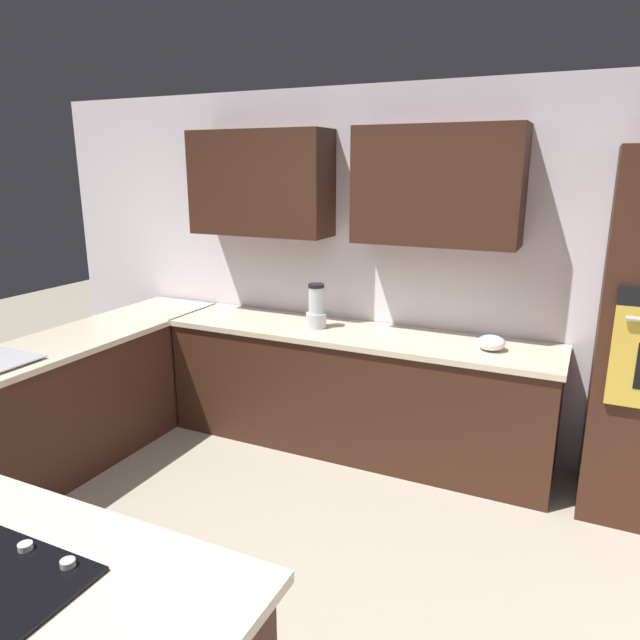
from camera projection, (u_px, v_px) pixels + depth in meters
The scene contains 8 objects.
ground_plane at pixel (239, 600), 2.83m from camera, with size 14.00×14.00×0.00m, color #9E937F.
wall_back at pixel (376, 247), 4.27m from camera, with size 6.00×0.44×2.60m.
lower_cabinets_back at pixel (354, 393), 4.27m from camera, with size 2.80×0.60×0.86m, color #381E14.
countertop_back at pixel (355, 335), 4.15m from camera, with size 2.84×0.64×0.04m, color beige.
lower_cabinets_side at pixel (55, 411), 3.95m from camera, with size 0.60×2.90×0.86m, color #381E14.
countertop_side at pixel (47, 348), 3.84m from camera, with size 0.64×2.94×0.04m, color beige.
blender at pixel (316, 309), 4.22m from camera, with size 0.15×0.15×0.33m.
mixing_bowl at pixel (491, 343), 3.73m from camera, with size 0.18×0.18×0.10m, color white.
Camera 1 is at (-1.38, 1.98, 2.05)m, focal length 32.59 mm.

